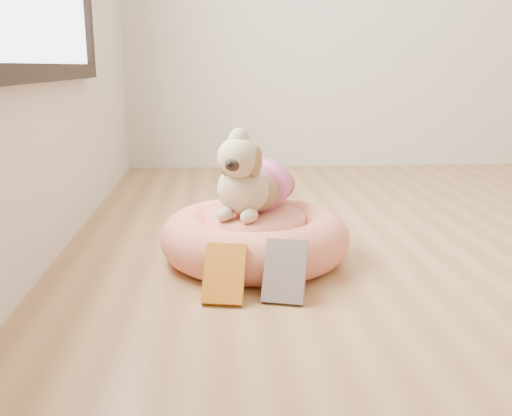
{
  "coord_description": "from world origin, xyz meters",
  "views": [
    {
      "loc": [
        -1.41,
        -1.71,
        0.69
      ],
      "look_at": [
        -1.27,
        0.22,
        0.21
      ],
      "focal_mm": 40.0,
      "sensor_mm": 36.0,
      "label": 1
    }
  ],
  "objects": [
    {
      "name": "dog",
      "position": [
        -1.28,
        0.29,
        0.34
      ],
      "size": [
        0.45,
        0.52,
        0.32
      ],
      "primitive_type": null,
      "rotation": [
        0.0,
        0.0,
        -0.4
      ],
      "color": "brown",
      "rests_on": "pet_bed"
    },
    {
      "name": "book_white",
      "position": [
        -1.2,
        -0.1,
        0.09
      ],
      "size": [
        0.15,
        0.15,
        0.18
      ],
      "primitive_type": "cube",
      "rotation": [
        -0.53,
        0.0,
        -0.29
      ],
      "color": "silver",
      "rests_on": "floor"
    },
    {
      "name": "pet_bed",
      "position": [
        -1.27,
        0.27,
        0.08
      ],
      "size": [
        0.69,
        0.69,
        0.18
      ],
      "color": "#F97961",
      "rests_on": "floor"
    },
    {
      "name": "book_yellow",
      "position": [
        -1.38,
        -0.09,
        0.08
      ],
      "size": [
        0.15,
        0.15,
        0.17
      ],
      "primitive_type": "cube",
      "rotation": [
        -0.62,
        0.0,
        -0.19
      ],
      "color": "gold",
      "rests_on": "floor"
    }
  ]
}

